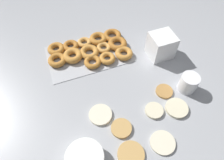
{
  "coord_description": "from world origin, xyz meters",
  "views": [
    {
      "loc": [
        0.26,
        0.43,
        0.86
      ],
      "look_at": [
        0.05,
        -0.12,
        0.04
      ],
      "focal_mm": 32.0,
      "sensor_mm": 36.0,
      "label": 1
    }
  ],
  "objects_px": {
    "pancake_4": "(163,143)",
    "pancake_3": "(164,91)",
    "pancake_1": "(121,128)",
    "pancake_2": "(177,108)",
    "pancake_6": "(131,154)",
    "batter_bowl": "(85,159)",
    "donut_tray": "(92,50)",
    "container_stack": "(161,46)",
    "pancake_5": "(154,110)",
    "paper_cup": "(188,83)",
    "pancake_0": "(100,115)"
  },
  "relations": [
    {
      "from": "pancake_4",
      "to": "pancake_3",
      "type": "bearing_deg",
      "value": -120.54
    },
    {
      "from": "pancake_4",
      "to": "pancake_1",
      "type": "bearing_deg",
      "value": -40.4
    },
    {
      "from": "pancake_2",
      "to": "pancake_6",
      "type": "distance_m",
      "value": 0.31
    },
    {
      "from": "pancake_3",
      "to": "batter_bowl",
      "type": "distance_m",
      "value": 0.5
    },
    {
      "from": "pancake_1",
      "to": "donut_tray",
      "type": "distance_m",
      "value": 0.5
    },
    {
      "from": "pancake_1",
      "to": "container_stack",
      "type": "relative_size",
      "value": 0.67
    },
    {
      "from": "pancake_2",
      "to": "pancake_5",
      "type": "xyz_separation_m",
      "value": [
        0.11,
        -0.03,
        -0.0
      ]
    },
    {
      "from": "pancake_3",
      "to": "pancake_5",
      "type": "distance_m",
      "value": 0.13
    },
    {
      "from": "paper_cup",
      "to": "pancake_5",
      "type": "bearing_deg",
      "value": 15.65
    },
    {
      "from": "batter_bowl",
      "to": "container_stack",
      "type": "bearing_deg",
      "value": -143.15
    },
    {
      "from": "pancake_2",
      "to": "pancake_4",
      "type": "distance_m",
      "value": 0.19
    },
    {
      "from": "pancake_2",
      "to": "pancake_4",
      "type": "relative_size",
      "value": 0.99
    },
    {
      "from": "container_stack",
      "to": "paper_cup",
      "type": "distance_m",
      "value": 0.26
    },
    {
      "from": "pancake_1",
      "to": "donut_tray",
      "type": "xyz_separation_m",
      "value": [
        -0.01,
        -0.5,
        0.01
      ]
    },
    {
      "from": "pancake_1",
      "to": "batter_bowl",
      "type": "height_order",
      "value": "batter_bowl"
    },
    {
      "from": "pancake_3",
      "to": "pancake_6",
      "type": "bearing_deg",
      "value": 38.7
    },
    {
      "from": "batter_bowl",
      "to": "paper_cup",
      "type": "distance_m",
      "value": 0.6
    },
    {
      "from": "pancake_0",
      "to": "paper_cup",
      "type": "xyz_separation_m",
      "value": [
        -0.46,
        0.01,
        0.04
      ]
    },
    {
      "from": "pancake_3",
      "to": "pancake_1",
      "type": "bearing_deg",
      "value": 21.14
    },
    {
      "from": "pancake_2",
      "to": "container_stack",
      "type": "xyz_separation_m",
      "value": [
        -0.09,
        -0.35,
        0.06
      ]
    },
    {
      "from": "pancake_3",
      "to": "pancake_4",
      "type": "xyz_separation_m",
      "value": [
        0.13,
        0.23,
        -0.0
      ]
    },
    {
      "from": "batter_bowl",
      "to": "pancake_5",
      "type": "bearing_deg",
      "value": -164.26
    },
    {
      "from": "pancake_0",
      "to": "donut_tray",
      "type": "relative_size",
      "value": 0.23
    },
    {
      "from": "pancake_4",
      "to": "paper_cup",
      "type": "bearing_deg",
      "value": -140.09
    },
    {
      "from": "pancake_5",
      "to": "paper_cup",
      "type": "xyz_separation_m",
      "value": [
        -0.21,
        -0.06,
        0.04
      ]
    },
    {
      "from": "pancake_0",
      "to": "pancake_3",
      "type": "bearing_deg",
      "value": -178.16
    },
    {
      "from": "pancake_3",
      "to": "pancake_5",
      "type": "height_order",
      "value": "pancake_5"
    },
    {
      "from": "pancake_3",
      "to": "paper_cup",
      "type": "distance_m",
      "value": 0.12
    },
    {
      "from": "pancake_4",
      "to": "container_stack",
      "type": "relative_size",
      "value": 0.78
    },
    {
      "from": "donut_tray",
      "to": "pancake_0",
      "type": "bearing_deg",
      "value": 78.65
    },
    {
      "from": "pancake_1",
      "to": "pancake_2",
      "type": "relative_size",
      "value": 0.88
    },
    {
      "from": "pancake_3",
      "to": "container_stack",
      "type": "relative_size",
      "value": 0.61
    },
    {
      "from": "pancake_2",
      "to": "paper_cup",
      "type": "distance_m",
      "value": 0.14
    },
    {
      "from": "pancake_2",
      "to": "pancake_0",
      "type": "bearing_deg",
      "value": -15.12
    },
    {
      "from": "pancake_2",
      "to": "pancake_3",
      "type": "xyz_separation_m",
      "value": [
        0.01,
        -0.11,
        -0.0
      ]
    },
    {
      "from": "pancake_1",
      "to": "pancake_5",
      "type": "xyz_separation_m",
      "value": [
        -0.18,
        -0.03,
        -0.0
      ]
    },
    {
      "from": "pancake_1",
      "to": "pancake_2",
      "type": "xyz_separation_m",
      "value": [
        -0.29,
        -0.0,
        0.0
      ]
    },
    {
      "from": "pancake_1",
      "to": "pancake_3",
      "type": "height_order",
      "value": "pancake_1"
    },
    {
      "from": "pancake_4",
      "to": "donut_tray",
      "type": "relative_size",
      "value": 0.23
    },
    {
      "from": "pancake_6",
      "to": "container_stack",
      "type": "relative_size",
      "value": 0.82
    },
    {
      "from": "pancake_0",
      "to": "pancake_6",
      "type": "relative_size",
      "value": 0.95
    },
    {
      "from": "pancake_4",
      "to": "pancake_6",
      "type": "distance_m",
      "value": 0.15
    },
    {
      "from": "pancake_1",
      "to": "pancake_6",
      "type": "height_order",
      "value": "pancake_1"
    },
    {
      "from": "pancake_2",
      "to": "pancake_1",
      "type": "bearing_deg",
      "value": 0.22
    },
    {
      "from": "pancake_3",
      "to": "pancake_0",
      "type": "bearing_deg",
      "value": 1.84
    },
    {
      "from": "pancake_4",
      "to": "pancake_5",
      "type": "height_order",
      "value": "pancake_5"
    },
    {
      "from": "pancake_1",
      "to": "paper_cup",
      "type": "distance_m",
      "value": 0.4
    },
    {
      "from": "pancake_2",
      "to": "pancake_4",
      "type": "height_order",
      "value": "pancake_2"
    },
    {
      "from": "pancake_0",
      "to": "pancake_4",
      "type": "distance_m",
      "value": 0.3
    },
    {
      "from": "pancake_6",
      "to": "paper_cup",
      "type": "xyz_separation_m",
      "value": [
        -0.4,
        -0.21,
        0.04
      ]
    }
  ]
}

